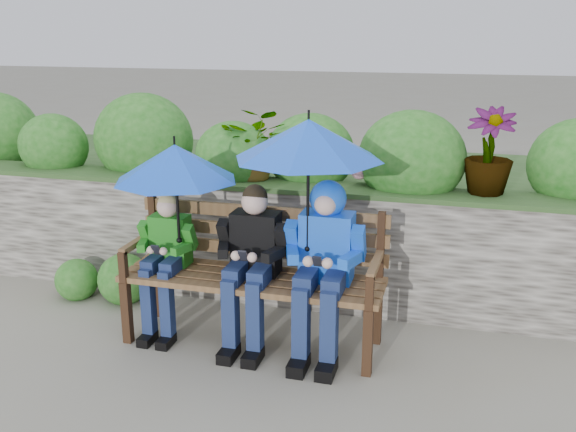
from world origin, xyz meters
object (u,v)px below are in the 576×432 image
(boy_right, at_px, (324,254))
(umbrella_left, at_px, (175,163))
(park_bench, at_px, (255,266))
(boy_middle, at_px, (252,257))
(umbrella_right, at_px, (308,140))
(boy_left, at_px, (166,255))

(boy_right, distance_m, umbrella_left, 1.24)
(park_bench, relative_size, boy_middle, 1.61)
(umbrella_left, bearing_deg, umbrella_right, 0.89)
(boy_middle, height_order, umbrella_right, umbrella_right)
(boy_right, relative_size, umbrella_right, 1.22)
(boy_left, distance_m, boy_right, 1.22)
(park_bench, bearing_deg, boy_left, -172.96)
(umbrella_left, bearing_deg, park_bench, 10.72)
(park_bench, bearing_deg, umbrella_right, -12.03)
(park_bench, bearing_deg, umbrella_left, -169.28)
(boy_left, height_order, umbrella_left, umbrella_left)
(park_bench, height_order, umbrella_left, umbrella_left)
(boy_right, bearing_deg, boy_left, 179.82)
(boy_right, bearing_deg, umbrella_right, -179.12)
(umbrella_left, distance_m, umbrella_right, 0.99)
(boy_middle, height_order, umbrella_left, umbrella_left)
(boy_left, distance_m, boy_middle, 0.69)
(boy_right, distance_m, umbrella_right, 0.81)
(boy_left, bearing_deg, park_bench, 7.04)
(park_bench, xyz_separation_m, boy_left, (-0.68, -0.08, 0.05))
(boy_middle, bearing_deg, umbrella_left, -179.06)
(park_bench, xyz_separation_m, umbrella_left, (-0.55, -0.10, 0.77))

